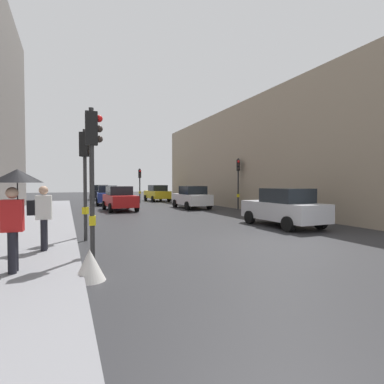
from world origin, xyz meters
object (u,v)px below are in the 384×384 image
at_px(warning_sign_triangle, 90,265).
at_px(car_white_compact, 192,197).
at_px(traffic_light_near_left, 93,156).
at_px(pedestrian_with_black_backpack, 42,214).
at_px(pedestrian_with_umbrella, 16,191).
at_px(car_red_sedan, 120,198).
at_px(traffic_light_far_median, 140,179).
at_px(car_dark_suv, 100,192).
at_px(traffic_light_near_right, 86,164).
at_px(car_silver_hatchback, 284,207).
at_px(car_blue_van, 107,195).
at_px(car_yellow_taxi, 157,193).
at_px(traffic_light_mid_street, 238,174).

bearing_deg(warning_sign_triangle, car_white_compact, 60.60).
xyz_separation_m(traffic_light_near_left, pedestrian_with_black_backpack, (-1.25, 1.12, -1.54)).
height_order(car_white_compact, pedestrian_with_umbrella, pedestrian_with_umbrella).
bearing_deg(pedestrian_with_black_backpack, car_red_sedan, 72.19).
height_order(traffic_light_far_median, warning_sign_triangle, traffic_light_far_median).
height_order(traffic_light_near_left, car_dark_suv, traffic_light_near_left).
relative_size(traffic_light_near_right, car_dark_suv, 0.90).
xyz_separation_m(car_silver_hatchback, car_blue_van, (-5.74, 17.44, 0.00)).
relative_size(car_white_compact, pedestrian_with_black_backpack, 2.38).
relative_size(car_yellow_taxi, pedestrian_with_umbrella, 2.00).
bearing_deg(traffic_light_far_median, traffic_light_near_right, -108.23).
relative_size(car_dark_suv, pedestrian_with_umbrella, 2.00).
distance_m(traffic_light_near_left, traffic_light_far_median, 22.49).
height_order(traffic_light_near_right, traffic_light_far_median, traffic_light_near_right).
relative_size(traffic_light_mid_street, pedestrian_with_black_backpack, 2.17).
relative_size(traffic_light_far_median, pedestrian_with_black_backpack, 1.94).
bearing_deg(traffic_light_mid_street, car_red_sedan, 161.59).
height_order(traffic_light_near_left, traffic_light_far_median, traffic_light_near_left).
xyz_separation_m(traffic_light_near_right, warning_sign_triangle, (-0.20, -4.58, -2.34)).
height_order(traffic_light_near_left, car_yellow_taxi, traffic_light_near_left).
bearing_deg(traffic_light_far_median, pedestrian_with_black_backpack, -109.82).
height_order(pedestrian_with_umbrella, pedestrian_with_black_backpack, pedestrian_with_umbrella).
xyz_separation_m(car_silver_hatchback, pedestrian_with_black_backpack, (-9.86, -1.96, 0.29)).
height_order(car_red_sedan, pedestrian_with_black_backpack, pedestrian_with_black_backpack).
distance_m(car_silver_hatchback, car_red_sedan, 12.51).
bearing_deg(car_blue_van, car_silver_hatchback, -71.78).
xyz_separation_m(car_white_compact, car_dark_suv, (-5.47, 14.98, 0.00)).
height_order(traffic_light_near_left, traffic_light_mid_street, traffic_light_near_left).
relative_size(pedestrian_with_umbrella, warning_sign_triangle, 3.29).
bearing_deg(traffic_light_near_right, car_red_sedan, 75.25).
bearing_deg(car_red_sedan, car_dark_suv, 89.77).
distance_m(traffic_light_near_left, pedestrian_with_black_backpack, 2.28).
bearing_deg(traffic_light_far_median, car_white_compact, -73.30).
xyz_separation_m(traffic_light_mid_street, car_silver_hatchback, (-2.67, -8.39, -1.78)).
height_order(car_white_compact, car_dark_suv, same).
bearing_deg(traffic_light_mid_street, car_yellow_taxi, 102.14).
xyz_separation_m(car_silver_hatchback, car_dark_suv, (-5.59, 25.71, 0.00)).
distance_m(car_silver_hatchback, warning_sign_triangle, 10.00).
bearing_deg(pedestrian_with_black_backpack, car_blue_van, 77.99).
bearing_deg(traffic_light_near_left, warning_sign_triangle, -97.18).
distance_m(car_yellow_taxi, car_blue_van, 6.68).
xyz_separation_m(car_yellow_taxi, car_dark_suv, (-5.57, 4.83, 0.00)).
height_order(traffic_light_near_right, car_yellow_taxi, traffic_light_near_right).
relative_size(car_blue_van, warning_sign_triangle, 6.65).
xyz_separation_m(car_silver_hatchback, pedestrian_with_umbrella, (-10.20, -4.03, 0.96)).
distance_m(traffic_light_mid_street, traffic_light_far_median, 11.39).
relative_size(traffic_light_far_median, car_white_compact, 0.82).
relative_size(traffic_light_near_right, car_white_compact, 0.92).
bearing_deg(car_white_compact, car_yellow_taxi, 89.40).
relative_size(car_white_compact, pedestrian_with_umbrella, 1.97).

